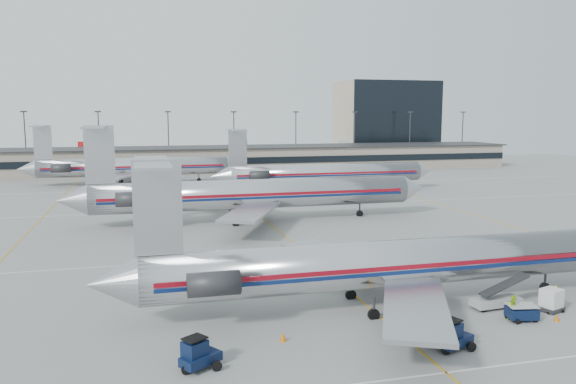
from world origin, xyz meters
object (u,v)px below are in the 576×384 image
object	(u,v)px
jet_second_row	(248,194)
tug_center	(452,336)
jet_foreground	(386,263)
belt_loader	(497,299)
uld_container	(551,300)

from	to	relation	value
jet_second_row	tug_center	world-z (taller)	jet_second_row
jet_foreground	jet_second_row	size ratio (longest dim) A/B	0.88
jet_foreground	tug_center	bearing A→B (deg)	-85.34
tug_center	jet_foreground	bearing A→B (deg)	72.48
jet_second_row	tug_center	xyz separation A→B (m)	(4.44, -44.21, -2.93)
jet_second_row	belt_loader	xyz separation A→B (m)	(11.73, -38.29, -3.17)
belt_loader	tug_center	bearing A→B (deg)	-145.05
jet_foreground	tug_center	world-z (taller)	jet_foreground
jet_second_row	tug_center	distance (m)	44.52
uld_container	jet_second_row	bearing A→B (deg)	92.13
tug_center	uld_container	world-z (taller)	tug_center
jet_second_row	uld_container	distance (m)	42.80
jet_second_row	tug_center	bearing A→B (deg)	-84.26
jet_foreground	uld_container	bearing A→B (deg)	-19.58
jet_foreground	jet_second_row	bearing A→B (deg)	95.99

